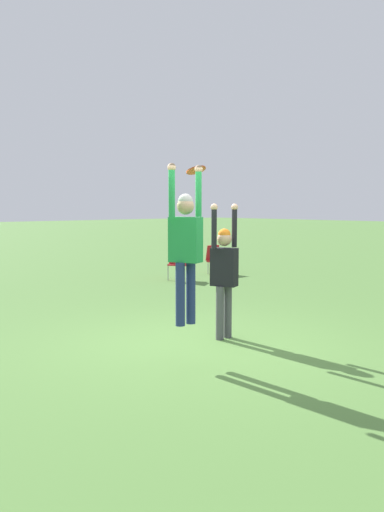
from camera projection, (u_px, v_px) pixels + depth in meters
name	position (u px, v px, depth m)	size (l,w,h in m)	color
ground_plane	(202.00, 346.00, 7.18)	(120.00, 120.00, 0.00)	#56843D
person_jumping	(186.00, 241.00, 6.30)	(0.55, 0.44, 2.04)	navy
person_defending	(224.00, 268.00, 7.49)	(0.54, 0.43, 2.05)	#4C4C51
frisbee	(196.00, 170.00, 6.80)	(0.28, 0.26, 0.11)	#E04C23
camping_chair_1	(215.00, 258.00, 14.93)	(0.48, 0.52, 0.85)	gray
camping_chair_2	(177.00, 261.00, 13.60)	(0.71, 0.78, 0.88)	gray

